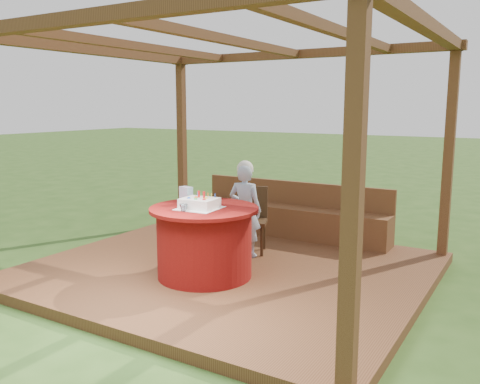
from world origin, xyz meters
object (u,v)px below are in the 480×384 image
elderly_woman (245,208)px  gift_bag (186,195)px  chair (251,216)px  table (204,241)px  bench (290,218)px  birthday_cake (199,203)px  drinking_glass (184,208)px

elderly_woman → gift_bag: size_ratio=6.17×
chair → gift_bag: gift_bag is taller
table → elderly_woman: bearing=90.6°
bench → birthday_cake: 2.33m
chair → drinking_glass: drinking_glass is taller
table → drinking_glass: size_ratio=13.94×
birthday_cake → table: bearing=86.8°
table → gift_bag: size_ratio=6.09×
elderly_woman → gift_bag: (-0.28, -0.87, 0.27)m
elderly_woman → chair: bearing=100.6°
birthday_cake → chair: bearing=92.4°
elderly_woman → birthday_cake: elderly_woman is taller
elderly_woman → table: bearing=-89.4°
bench → table: 2.17m
gift_bag → birthday_cake: bearing=-15.2°
chair → gift_bag: size_ratio=4.27×
bench → drinking_glass: bearing=-92.6°
table → gift_bag: (-0.29, 0.06, 0.50)m
bench → birthday_cake: (-0.06, -2.25, 0.60)m
bench → table: size_ratio=2.44×
table → birthday_cake: birthday_cake is taller
chair → drinking_glass: bearing=-90.2°
table → drinking_glass: bearing=-101.8°
gift_bag → bench: bearing=91.6°
chair → gift_bag: (-0.24, -1.12, 0.43)m
table → drinking_glass: 0.53m
bench → gift_bag: gift_bag is taller
birthday_cake → elderly_woman: bearing=90.3°
gift_bag → elderly_woman: bearing=82.8°
gift_bag → drinking_glass: size_ratio=2.29×
bench → drinking_glass: (-0.11, -2.46, 0.58)m
table → elderly_woman: 0.95m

